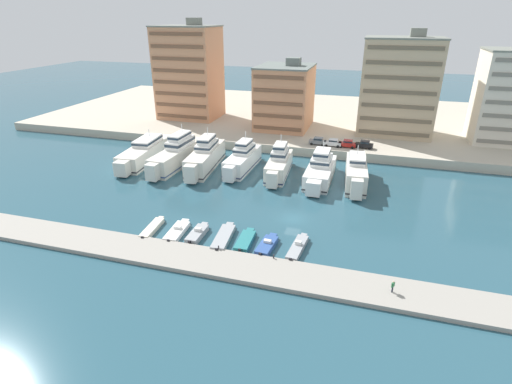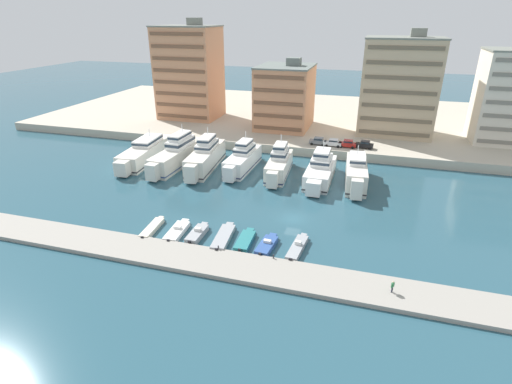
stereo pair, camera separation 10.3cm
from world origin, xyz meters
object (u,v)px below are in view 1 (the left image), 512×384
object	(u,v)px
car_white_left	(333,142)
motorboat_teal_center	(245,240)
motorboat_white_left	(177,231)
car_grey_far_left	(318,141)
yacht_ivory_center	(279,164)
yacht_ivory_left	(178,154)
yacht_ivory_mid_right	(356,173)
car_red_mid_left	(347,143)
yacht_white_center_right	(320,170)
motorboat_grey_mid_right	(298,248)
motorboat_cream_far_left	(152,228)
pedestrian_near_edge	(393,285)
yacht_ivory_mid_left	(205,157)
yacht_ivory_far_left	(145,152)
motorboat_blue_center_right	(267,245)
yacht_white_center_left	(242,159)
car_black_center_left	(364,144)
motorboat_grey_center_left	(224,237)
motorboat_grey_mid_left	(198,234)

from	to	relation	value
car_white_left	motorboat_teal_center	bearing A→B (deg)	-99.74
motorboat_white_left	car_grey_far_left	distance (m)	48.04
yacht_ivory_center	motorboat_teal_center	size ratio (longest dim) A/B	2.46
yacht_ivory_left	car_white_left	xyz separation A→B (m)	(32.55, 17.05, 0.48)
yacht_ivory_mid_right	yacht_ivory_left	bearing A→B (deg)	179.72
yacht_ivory_mid_right	car_red_mid_left	world-z (taller)	yacht_ivory_mid_right
yacht_white_center_right	yacht_ivory_center	bearing A→B (deg)	176.48
yacht_ivory_mid_right	motorboat_white_left	xyz separation A→B (m)	(-25.24, -28.00, -2.01)
motorboat_white_left	motorboat_grey_mid_right	size ratio (longest dim) A/B	0.93
motorboat_cream_far_left	yacht_ivory_mid_right	bearing A→B (deg)	43.77
yacht_ivory_left	motorboat_white_left	world-z (taller)	yacht_ivory_left
car_red_mid_left	pedestrian_near_edge	world-z (taller)	car_red_mid_left
yacht_ivory_mid_left	car_white_left	world-z (taller)	yacht_ivory_mid_left
yacht_ivory_far_left	yacht_ivory_mid_left	xyz separation A→B (m)	(15.41, -0.78, 0.53)
yacht_ivory_center	motorboat_grey_mid_right	bearing A→B (deg)	-71.32
yacht_ivory_center	motorboat_blue_center_right	bearing A→B (deg)	-79.90
yacht_ivory_left	motorboat_teal_center	size ratio (longest dim) A/B	3.30
yacht_white_center_left	yacht_ivory_far_left	bearing A→B (deg)	-178.20
motorboat_teal_center	car_black_center_left	bearing A→B (deg)	71.73
car_white_left	car_black_center_left	xyz separation A→B (m)	(7.34, 0.68, 0.00)
yacht_ivory_mid_right	motorboat_grey_mid_right	world-z (taller)	yacht_ivory_mid_right
motorboat_white_left	yacht_white_center_left	bearing A→B (deg)	88.14
motorboat_grey_center_left	car_red_mid_left	size ratio (longest dim) A/B	2.02
motorboat_grey_mid_left	motorboat_teal_center	size ratio (longest dim) A/B	0.94
yacht_ivory_far_left	motorboat_cream_far_left	world-z (taller)	yacht_ivory_far_left
yacht_white_center_right	car_grey_far_left	bearing A→B (deg)	99.98
car_red_mid_left	car_black_center_left	xyz separation A→B (m)	(3.93, 0.48, 0.00)
motorboat_grey_mid_right	yacht_ivory_left	bearing A→B (deg)	139.75
yacht_ivory_mid_left	motorboat_grey_mid_right	size ratio (longest dim) A/B	2.61
yacht_ivory_mid_right	motorboat_white_left	world-z (taller)	yacht_ivory_mid_right
yacht_ivory_center	car_white_left	world-z (taller)	yacht_ivory_center
yacht_ivory_far_left	motorboat_grey_center_left	world-z (taller)	yacht_ivory_far_left
motorboat_grey_mid_left	yacht_white_center_left	bearing A→B (deg)	94.69
yacht_ivory_far_left	car_white_left	world-z (taller)	yacht_ivory_far_left
pedestrian_near_edge	car_grey_far_left	bearing A→B (deg)	107.78
yacht_white_center_left	car_red_mid_left	xyz separation A→B (m)	(21.16, 15.81, 0.80)
yacht_ivory_far_left	motorboat_teal_center	distance (m)	44.10
car_grey_far_left	car_white_left	size ratio (longest dim) A/B	1.01
car_white_left	yacht_white_center_right	bearing A→B (deg)	-91.94
yacht_white_center_left	motorboat_grey_center_left	distance (m)	30.18
motorboat_cream_far_left	motorboat_teal_center	xyz separation A→B (m)	(15.22, 0.56, 0.01)
car_white_left	motorboat_grey_center_left	bearing A→B (deg)	-103.88
yacht_ivory_left	motorboat_grey_center_left	bearing A→B (deg)	-52.51
motorboat_teal_center	car_white_left	world-z (taller)	car_white_left
yacht_ivory_far_left	yacht_ivory_left	xyz separation A→B (m)	(8.72, -0.70, 0.56)
pedestrian_near_edge	motorboat_grey_mid_right	bearing A→B (deg)	151.66
yacht_ivory_center	yacht_ivory_left	bearing A→B (deg)	-178.81
yacht_white_center_left	motorboat_blue_center_right	size ratio (longest dim) A/B	2.74
motorboat_white_left	car_black_center_left	size ratio (longest dim) A/B	1.71
motorboat_teal_center	yacht_ivory_center	bearing A→B (deg)	93.34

